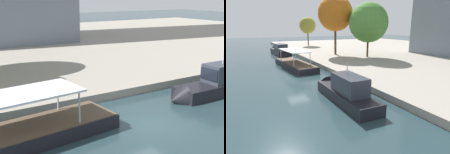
# 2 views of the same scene
# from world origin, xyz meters

# --- Properties ---
(ground_plane) EXTENTS (220.00, 220.00, 0.00)m
(ground_plane) POSITION_xyz_m (0.00, 0.00, 0.00)
(ground_plane) COLOR #23383D
(motor_yacht_0) EXTENTS (10.21, 3.44, 4.79)m
(motor_yacht_0) POSITION_xyz_m (-25.98, 2.72, 0.69)
(motor_yacht_0) COLOR black
(motor_yacht_0) RESTS_ON ground_plane
(tour_boat_1) EXTENTS (13.14, 4.28, 4.15)m
(tour_boat_1) POSITION_xyz_m (-8.97, 1.65, 0.29)
(tour_boat_1) COLOR black
(tour_boat_1) RESTS_ON ground_plane
(motor_yacht_2) EXTENTS (9.35, 2.39, 4.30)m
(motor_yacht_2) POSITION_xyz_m (8.31, 1.98, 0.69)
(motor_yacht_2) COLOR black
(motor_yacht_2) RESTS_ON ground_plane
(tree_0) EXTENTS (7.60, 7.30, 12.17)m
(tree_0) POSITION_xyz_m (-14.65, 12.61, 9.17)
(tree_0) COLOR #4C3823
(tree_0) RESTS_ON dock_promenade
(tree_1) EXTENTS (7.57, 7.57, 10.38)m
(tree_1) POSITION_xyz_m (-8.89, 16.83, 7.29)
(tree_1) COLOR #4C3823
(tree_1) RESTS_ON dock_promenade
(tree_2) EXTENTS (5.11, 5.11, 8.83)m
(tree_2) POSITION_xyz_m (-37.91, 13.91, 6.99)
(tree_2) COLOR #4C3823
(tree_2) RESTS_ON dock_promenade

